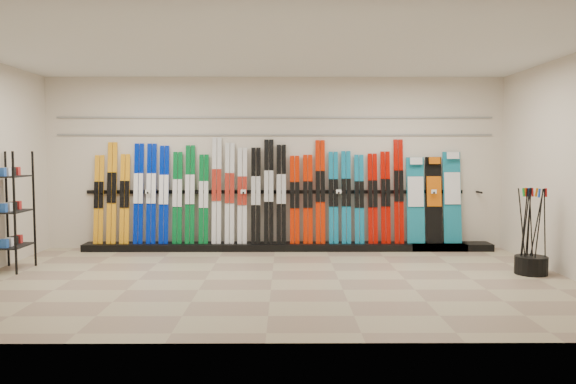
{
  "coord_description": "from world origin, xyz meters",
  "views": [
    {
      "loc": [
        0.17,
        -7.36,
        1.68
      ],
      "look_at": [
        0.22,
        1.0,
        1.1
      ],
      "focal_mm": 35.0,
      "sensor_mm": 36.0,
      "label": 1
    }
  ],
  "objects": [
    {
      "name": "ski_rack_base",
      "position": [
        0.22,
        2.28,
        0.06
      ],
      "size": [
        8.0,
        0.4,
        0.12
      ],
      "primitive_type": "cube",
      "color": "black",
      "rests_on": "floor"
    },
    {
      "name": "snowboards",
      "position": [
        2.78,
        2.36,
        0.88
      ],
      "size": [
        0.95,
        0.24,
        1.58
      ],
      "color": "#14728C",
      "rests_on": "ski_rack_base"
    },
    {
      "name": "accessory_rack",
      "position": [
        -3.75,
        0.64,
        0.85
      ],
      "size": [
        0.4,
        0.6,
        1.71
      ],
      "primitive_type": "cube",
      "color": "black",
      "rests_on": "floor"
    },
    {
      "name": "pole_bin",
      "position": [
        3.6,
        0.32,
        0.12
      ],
      "size": [
        0.44,
        0.44,
        0.25
      ],
      "primitive_type": "cylinder",
      "color": "black",
      "rests_on": "floor"
    },
    {
      "name": "back_wall",
      "position": [
        0.0,
        2.5,
        1.5
      ],
      "size": [
        8.0,
        0.0,
        8.0
      ],
      "primitive_type": "plane",
      "rotation": [
        1.57,
        0.0,
        0.0
      ],
      "color": "beige",
      "rests_on": "floor"
    },
    {
      "name": "skis",
      "position": [
        -0.46,
        2.34,
        0.95
      ],
      "size": [
        5.38,
        0.26,
        1.83
      ],
      "color": "orange",
      "rests_on": "ski_rack_base"
    },
    {
      "name": "right_wall",
      "position": [
        4.0,
        0.0,
        1.5
      ],
      "size": [
        0.0,
        5.0,
        5.0
      ],
      "primitive_type": "plane",
      "rotation": [
        1.57,
        0.0,
        -1.57
      ],
      "color": "beige",
      "rests_on": "floor"
    },
    {
      "name": "ski_poles",
      "position": [
        3.59,
        0.35,
        0.61
      ],
      "size": [
        0.39,
        0.32,
        1.18
      ],
      "color": "black",
      "rests_on": "pole_bin"
    },
    {
      "name": "floor",
      "position": [
        0.0,
        0.0,
        0.0
      ],
      "size": [
        8.0,
        8.0,
        0.0
      ],
      "primitive_type": "plane",
      "color": "gray",
      "rests_on": "ground"
    },
    {
      "name": "slatwall_rail_1",
      "position": [
        0.0,
        2.48,
        2.3
      ],
      "size": [
        7.6,
        0.02,
        0.03
      ],
      "primitive_type": "cube",
      "color": "gray",
      "rests_on": "back_wall"
    },
    {
      "name": "slatwall_rail_0",
      "position": [
        0.0,
        2.48,
        2.0
      ],
      "size": [
        7.6,
        0.02,
        0.03
      ],
      "primitive_type": "cube",
      "color": "gray",
      "rests_on": "back_wall"
    },
    {
      "name": "ceiling",
      "position": [
        0.0,
        0.0,
        3.0
      ],
      "size": [
        8.0,
        8.0,
        0.0
      ],
      "primitive_type": "plane",
      "rotation": [
        3.14,
        0.0,
        0.0
      ],
      "color": "silver",
      "rests_on": "back_wall"
    }
  ]
}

